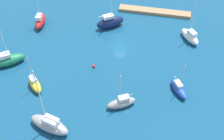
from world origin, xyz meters
The scene contains 11 objects.
water centered at (0.00, 0.00, 0.00)m, with size 160.00×160.00×0.00m, color navy.
pier_dock centered at (-6.50, -15.73, 0.41)m, with size 19.18×2.59×0.83m, color #997A56.
sailboat_gray_inner_mooring centered at (-3.40, 17.40, 1.05)m, with size 5.84×4.42×8.41m.
sailboat_white_far_north centered at (-15.86, -5.65, 1.17)m, with size 5.33×6.42×11.14m.
sailboat_yellow_west_end centered at (14.47, 16.12, 1.00)m, with size 4.82×5.02×8.44m.
sailboat_blue_lone_south centered at (-13.82, 11.56, 0.90)m, with size 4.26×5.56×7.63m.
sailboat_red_east_end centered at (21.38, -4.27, 1.35)m, with size 2.92×6.57×12.29m.
sailboat_navy_mid_basin centered at (3.86, -7.00, 1.58)m, with size 7.37×6.24×12.96m.
sailboat_green_by_breakwater centered at (22.76, 10.91, 1.31)m, with size 7.39×6.43×11.86m.
sailboat_gray_near_pier centered at (8.04, 24.88, 1.32)m, with size 8.08×4.49×14.26m.
mooring_buoy_red centered at (4.34, 8.09, 0.33)m, with size 0.67×0.67×0.67m, color red.
Camera 1 is at (-8.34, 50.50, 42.64)m, focal length 45.31 mm.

